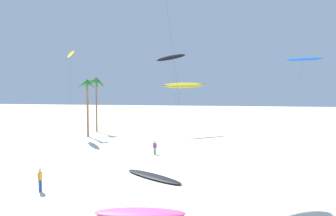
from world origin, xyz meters
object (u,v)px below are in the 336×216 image
at_px(grounded_kite_0, 140,213).
at_px(person_foreground_walker, 155,147).
at_px(flying_kite_0, 184,85).
at_px(flying_kite_2, 171,58).
at_px(flying_kite_4, 71,54).
at_px(person_near_left, 40,179).
at_px(palm_tree_1, 96,86).
at_px(palm_tree_0, 87,91).
at_px(flying_kite_1, 303,59).
at_px(grounded_kite_1, 153,176).

height_order(grounded_kite_0, person_foreground_walker, person_foreground_walker).
distance_m(flying_kite_0, grounded_kite_0, 36.07).
bearing_deg(grounded_kite_0, flying_kite_2, 97.77).
height_order(flying_kite_4, grounded_kite_0, flying_kite_4).
relative_size(person_foreground_walker, person_near_left, 0.94).
bearing_deg(palm_tree_1, flying_kite_0, 6.04).
height_order(palm_tree_1, flying_kite_0, palm_tree_1).
relative_size(palm_tree_0, flying_kite_4, 0.66).
height_order(flying_kite_2, grounded_kite_0, flying_kite_2).
relative_size(palm_tree_0, person_near_left, 5.54).
bearing_deg(flying_kite_1, grounded_kite_1, -123.05).
height_order(palm_tree_0, grounded_kite_1, palm_tree_0).
xyz_separation_m(person_foreground_walker, person_near_left, (-5.50, -13.92, 0.06)).
xyz_separation_m(flying_kite_0, person_near_left, (-6.62, -32.35, -7.77)).
height_order(flying_kite_2, person_foreground_walker, flying_kite_2).
relative_size(palm_tree_0, palm_tree_1, 0.93).
bearing_deg(palm_tree_0, grounded_kite_1, -51.21).
bearing_deg(person_near_left, flying_kite_1, 52.34).
xyz_separation_m(flying_kite_0, person_foreground_walker, (-1.12, -18.43, -7.82)).
xyz_separation_m(flying_kite_1, person_near_left, (-27.64, -35.82, -12.43)).
relative_size(flying_kite_1, person_near_left, 8.04).
distance_m(flying_kite_0, person_near_left, 33.92).
height_order(palm_tree_0, flying_kite_4, flying_kite_4).
bearing_deg(person_near_left, flying_kite_0, 78.44).
distance_m(flying_kite_2, person_foreground_walker, 32.77).
height_order(flying_kite_4, person_foreground_walker, flying_kite_4).
bearing_deg(palm_tree_1, grounded_kite_1, -56.29).
height_order(grounded_kite_1, person_near_left, person_near_left).
height_order(flying_kite_1, grounded_kite_1, flying_kite_1).
distance_m(grounded_kite_1, person_foreground_walker, 9.30).
xyz_separation_m(flying_kite_2, flying_kite_4, (-13.80, -18.21, -1.32)).
distance_m(palm_tree_1, grounded_kite_1, 32.11).
bearing_deg(person_near_left, palm_tree_0, 109.00).
distance_m(palm_tree_1, grounded_kite_0, 38.85).
bearing_deg(person_near_left, grounded_kite_1, 32.99).
bearing_deg(grounded_kite_1, flying_kite_1, 56.95).
height_order(grounded_kite_0, person_near_left, person_near_left).
bearing_deg(flying_kite_2, flying_kite_1, -16.35).
height_order(palm_tree_0, palm_tree_1, palm_tree_1).
height_order(flying_kite_2, person_near_left, flying_kite_2).
xyz_separation_m(palm_tree_1, grounded_kite_1, (17.19, -25.76, -8.48)).
height_order(flying_kite_1, flying_kite_4, flying_kite_4).
bearing_deg(grounded_kite_0, flying_kite_1, 63.57).
bearing_deg(flying_kite_1, palm_tree_0, -163.14).
bearing_deg(flying_kite_4, flying_kite_2, 52.85).
bearing_deg(palm_tree_1, flying_kite_1, 7.92).
distance_m(palm_tree_0, flying_kite_0, 16.96).
bearing_deg(flying_kite_2, flying_kite_0, -68.17).
distance_m(flying_kite_0, flying_kite_2, 13.39).
bearing_deg(grounded_kite_1, palm_tree_0, 128.79).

